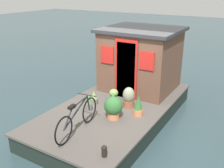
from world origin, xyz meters
name	(u,v)px	position (x,y,z in m)	size (l,w,h in m)	color
ground_plane	(116,121)	(0.00, 0.00, 0.00)	(60.00, 60.00, 0.00)	#2D4247
houseboat_deck	(116,113)	(0.00, 0.00, 0.26)	(5.39, 2.76, 0.52)	#4C4742
houseboat_cabin	(141,59)	(1.58, 0.00, 1.51)	(2.17, 2.35, 1.98)	brown
bicycle	(78,118)	(-1.73, 0.00, 0.88)	(1.72, 0.50, 0.77)	black
potted_plant_rosemary	(138,106)	(-0.25, -0.83, 0.78)	(0.27, 0.27, 0.55)	#C6754C
potted_plant_succulent	(114,94)	(0.21, 0.18, 0.72)	(0.27, 0.27, 0.37)	#38383D
potted_plant_fern	(89,103)	(-0.68, 0.44, 0.75)	(0.17, 0.17, 0.49)	slate
potted_plant_lavender	(113,107)	(-0.73, -0.36, 0.83)	(0.48, 0.48, 0.59)	#C6754C
potted_plant_mint	(113,100)	(-0.19, -0.02, 0.74)	(0.19, 0.19, 0.47)	slate
potted_plant_geranium	(94,98)	(-0.25, 0.58, 0.70)	(0.21, 0.21, 0.38)	slate
potted_plant_thyme	(129,97)	(0.06, -0.38, 0.81)	(0.33, 0.33, 0.59)	#935138
mooring_bollard	(104,151)	(-2.20, -1.03, 0.65)	(0.12, 0.12, 0.25)	black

